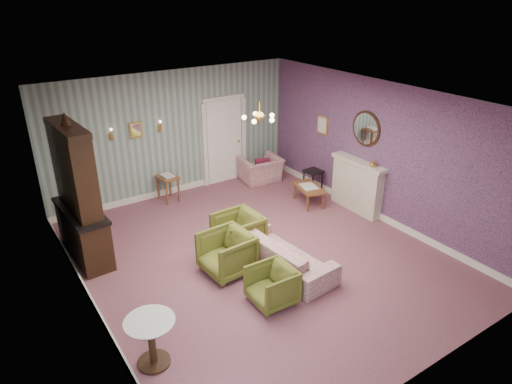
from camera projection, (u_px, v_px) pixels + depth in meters
floor at (259, 256)px, 8.55m from camera, size 7.00×7.00×0.00m
ceiling at (260, 101)px, 7.34m from camera, size 7.00×7.00×0.00m
wall_back at (174, 134)px, 10.59m from camera, size 6.00×0.00×6.00m
wall_front at (430, 285)px, 5.30m from camera, size 6.00×0.00×6.00m
wall_left at (82, 232)px, 6.43m from camera, size 0.00×7.00×7.00m
wall_right at (380, 152)px, 9.46m from camera, size 0.00×7.00×7.00m
wall_right_floral at (379, 152)px, 9.46m from camera, size 0.00×7.00×7.00m
door at (224, 140)px, 11.37m from camera, size 1.12×0.12×2.16m
olive_chair_a at (272, 284)px, 7.17m from camera, size 0.64×0.68×0.68m
olive_chair_b at (227, 251)px, 7.91m from camera, size 0.80×0.84×0.82m
olive_chair_c at (238, 231)px, 8.58m from camera, size 0.76×0.81×0.81m
sofa_chintz at (284, 248)px, 8.03m from camera, size 0.76×2.06×0.79m
wingback_chair at (261, 165)px, 11.59m from camera, size 1.03×0.72×0.85m
dresser at (76, 191)px, 7.98m from camera, size 0.64×1.63×2.67m
fireplace at (357, 186)px, 10.06m from camera, size 0.30×1.40×1.16m
mantel_vase at (373, 163)px, 9.47m from camera, size 0.15×0.15×0.15m
oval_mirror at (366, 129)px, 9.58m from camera, size 0.04×0.76×0.84m
framed_print at (322, 125)px, 10.71m from camera, size 0.04×0.34×0.42m
coffee_table at (308, 195)px, 10.47m from camera, size 0.66×0.94×0.43m
side_table_black at (313, 182)px, 10.99m from camera, size 0.40×0.40×0.58m
pedestal_table at (152, 342)px, 5.99m from camera, size 0.75×0.75×0.72m
nesting_table at (168, 187)px, 10.59m from camera, size 0.44×0.54×0.66m
gilt_mirror_back at (136, 130)px, 10.00m from camera, size 0.28×0.06×0.36m
sconce_left at (111, 135)px, 9.71m from camera, size 0.16×0.12×0.30m
sconce_right at (160, 126)px, 10.27m from camera, size 0.16×0.12×0.30m
chandelier at (259, 118)px, 7.46m from camera, size 0.56×0.56×0.36m
burgundy_cushion at (262, 166)px, 11.43m from camera, size 0.41×0.28×0.39m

